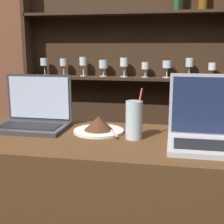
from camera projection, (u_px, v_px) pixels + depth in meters
name	position (u px, v px, depth m)	size (l,w,h in m)	color
back_wall	(130.00, 41.00, 2.48)	(7.00, 0.06, 2.70)	brown
back_shelf	(126.00, 84.00, 2.48)	(1.59, 0.18, 1.93)	#332114
laptop_near	(34.00, 116.00, 1.39)	(0.31, 0.21, 0.23)	#333338
laptop_far	(209.00, 130.00, 1.13)	(0.29, 0.23, 0.26)	#ADADB2
cake_plate	(99.00, 126.00, 1.31)	(0.21, 0.21, 0.07)	silver
water_glass	(134.00, 120.00, 1.21)	(0.07, 0.07, 0.20)	silver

